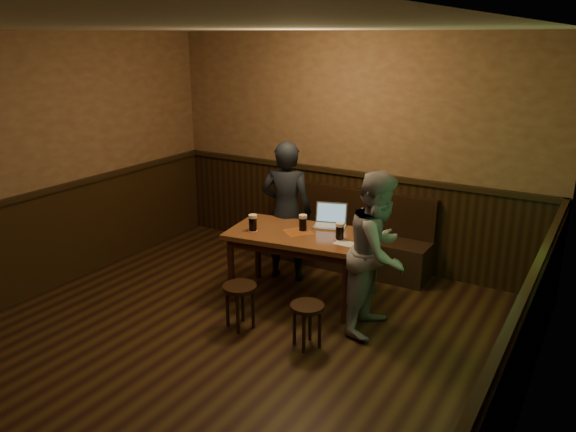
# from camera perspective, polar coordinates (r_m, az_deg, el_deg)

# --- Properties ---
(room) EXTENTS (5.04, 6.04, 2.84)m
(room) POSITION_cam_1_polar(r_m,az_deg,el_deg) (4.72, -8.02, -1.43)
(room) COLOR black
(room) RESTS_ON ground
(bench) EXTENTS (2.20, 0.50, 0.95)m
(bench) POSITION_cam_1_polar(r_m,az_deg,el_deg) (7.02, 5.64, -2.49)
(bench) COLOR black
(bench) RESTS_ON ground
(pub_table) EXTENTS (1.54, 1.02, 0.77)m
(pub_table) POSITION_cam_1_polar(r_m,az_deg,el_deg) (5.95, 1.01, -2.56)
(pub_table) COLOR #5E2A1A
(pub_table) RESTS_ON ground
(stool_left) EXTENTS (0.44, 0.44, 0.45)m
(stool_left) POSITION_cam_1_polar(r_m,az_deg,el_deg) (5.50, -4.92, -7.89)
(stool_left) COLOR black
(stool_left) RESTS_ON ground
(stool_right) EXTENTS (0.38, 0.38, 0.42)m
(stool_right) POSITION_cam_1_polar(r_m,az_deg,el_deg) (5.18, 1.96, -9.83)
(stool_right) COLOR black
(stool_right) RESTS_ON ground
(pint_left) EXTENTS (0.12, 0.12, 0.18)m
(pint_left) POSITION_cam_1_polar(r_m,az_deg,el_deg) (5.94, -3.59, -0.69)
(pint_left) COLOR maroon
(pint_left) RESTS_ON pub_table
(pint_mid) EXTENTS (0.11, 0.11, 0.18)m
(pint_mid) POSITION_cam_1_polar(r_m,az_deg,el_deg) (5.93, 1.52, -0.69)
(pint_mid) COLOR maroon
(pint_mid) RESTS_ON pub_table
(pint_right) EXTENTS (0.11, 0.11, 0.18)m
(pint_right) POSITION_cam_1_polar(r_m,az_deg,el_deg) (5.70, 5.28, -1.55)
(pint_right) COLOR maroon
(pint_right) RESTS_ON pub_table
(laptop) EXTENTS (0.41, 0.36, 0.24)m
(laptop) POSITION_cam_1_polar(r_m,az_deg,el_deg) (6.11, 4.32, -0.43)
(laptop) COLOR silver
(laptop) RESTS_ON pub_table
(menu) EXTENTS (0.22, 0.15, 0.00)m
(menu) POSITION_cam_1_polar(r_m,az_deg,el_deg) (5.62, 5.87, -2.79)
(menu) COLOR silver
(menu) RESTS_ON pub_table
(person_suit) EXTENTS (0.68, 0.54, 1.64)m
(person_suit) POSITION_cam_1_polar(r_m,az_deg,el_deg) (6.45, -0.16, 0.48)
(person_suit) COLOR black
(person_suit) RESTS_ON ground
(person_grey) EXTENTS (0.61, 0.77, 1.58)m
(person_grey) POSITION_cam_1_polar(r_m,az_deg,el_deg) (5.38, 9.14, -3.71)
(person_grey) COLOR gray
(person_grey) RESTS_ON ground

